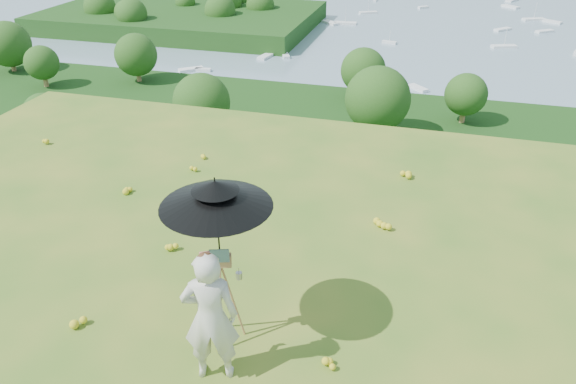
% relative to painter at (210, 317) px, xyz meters
% --- Properties ---
extents(ground, '(14.00, 14.00, 0.00)m').
position_rel_painter_xyz_m(ground, '(-1.60, 1.54, -0.90)').
color(ground, '#3C6F1F').
rests_on(ground, ground).
extents(forest_slope, '(140.00, 56.00, 22.00)m').
position_rel_painter_xyz_m(forest_slope, '(-1.60, 36.54, -29.90)').
color(forest_slope, '#143C10').
rests_on(forest_slope, bay_water).
extents(shoreline_tier, '(170.00, 28.00, 8.00)m').
position_rel_painter_xyz_m(shoreline_tier, '(-1.60, 76.54, -36.90)').
color(shoreline_tier, '#6D6857').
rests_on(shoreline_tier, bay_water).
extents(peninsula, '(90.00, 60.00, 12.00)m').
position_rel_painter_xyz_m(peninsula, '(-76.60, 156.54, -29.90)').
color(peninsula, '#143C10').
rests_on(peninsula, bay_water).
extents(slope_trees, '(110.00, 50.00, 6.00)m').
position_rel_painter_xyz_m(slope_trees, '(-1.60, 36.54, -15.90)').
color(slope_trees, '#204916').
rests_on(slope_trees, forest_slope).
extents(harbor_town, '(110.00, 22.00, 5.00)m').
position_rel_painter_xyz_m(harbor_town, '(-1.60, 76.54, -30.40)').
color(harbor_town, white).
rests_on(harbor_town, shoreline_tier).
extents(moored_boats, '(140.00, 140.00, 0.70)m').
position_rel_painter_xyz_m(moored_boats, '(-14.10, 162.54, -34.55)').
color(moored_boats, white).
rests_on(moored_boats, bay_water).
extents(wildflowers, '(10.00, 10.50, 0.12)m').
position_rel_painter_xyz_m(wildflowers, '(-1.60, 1.79, -0.84)').
color(wildflowers, gold).
rests_on(wildflowers, ground).
extents(painter, '(0.75, 0.61, 1.79)m').
position_rel_painter_xyz_m(painter, '(0.00, 0.00, 0.00)').
color(painter, beige).
rests_on(painter, ground).
extents(field_easel, '(0.70, 0.70, 1.46)m').
position_rel_painter_xyz_m(field_easel, '(-0.10, 0.60, -0.17)').
color(field_easel, '#AE7449').
rests_on(field_easel, ground).
extents(sun_umbrella, '(1.61, 1.61, 1.18)m').
position_rel_painter_xyz_m(sun_umbrella, '(-0.11, 0.63, 0.89)').
color(sun_umbrella, black).
rests_on(sun_umbrella, field_easel).
extents(painter_cap, '(0.27, 0.29, 0.10)m').
position_rel_painter_xyz_m(painter_cap, '(0.00, 0.00, 0.84)').
color(painter_cap, '#DF7D7A').
rests_on(painter_cap, painter).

